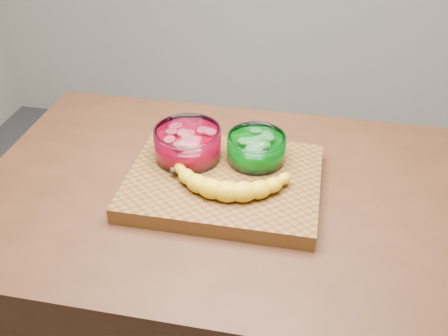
# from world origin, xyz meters

# --- Properties ---
(counter) EXTENTS (1.20, 0.80, 0.90)m
(counter) POSITION_xyz_m (0.00, 0.00, 0.45)
(counter) COLOR #482715
(counter) RESTS_ON ground
(cutting_board) EXTENTS (0.45, 0.35, 0.04)m
(cutting_board) POSITION_xyz_m (0.00, 0.00, 0.92)
(cutting_board) COLOR brown
(cutting_board) RESTS_ON counter
(bowl_red) EXTENTS (0.16, 0.16, 0.08)m
(bowl_red) POSITION_xyz_m (-0.10, 0.06, 0.98)
(bowl_red) COLOR white
(bowl_red) RESTS_ON cutting_board
(bowl_green) EXTENTS (0.14, 0.14, 0.07)m
(bowl_green) POSITION_xyz_m (0.06, 0.08, 0.97)
(bowl_green) COLOR white
(bowl_green) RESTS_ON cutting_board
(banana) EXTENTS (0.31, 0.14, 0.04)m
(banana) POSITION_xyz_m (0.02, -0.05, 0.96)
(banana) COLOR gold
(banana) RESTS_ON cutting_board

